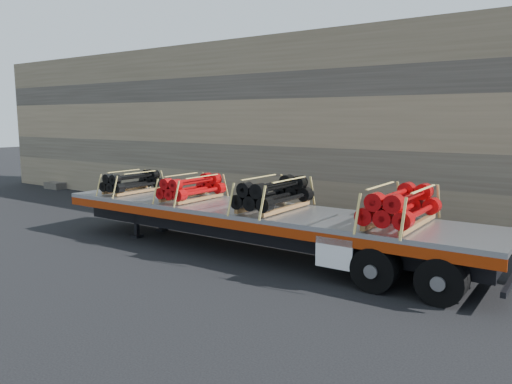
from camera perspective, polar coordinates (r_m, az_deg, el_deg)
ground at (r=13.68m, az=3.36°, el=-7.98°), size 120.00×120.00×0.00m
rock_wall at (r=18.96m, az=14.06°, el=7.08°), size 44.00×3.00×7.00m
trailer at (r=14.33m, az=-0.10°, el=-4.45°), size 13.43×2.78×1.34m
bundle_front at (r=17.54m, az=-13.96°, el=1.05°), size 1.02×1.98×0.70m
bundle_midfront at (r=15.61m, az=-7.33°, el=0.43°), size 1.08×2.11×0.74m
bundle_midrear at (r=13.78m, az=2.06°, el=-0.33°), size 1.24×2.43×0.85m
bundle_rear at (r=12.27m, az=16.20°, el=-1.68°), size 1.29×2.51×0.88m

